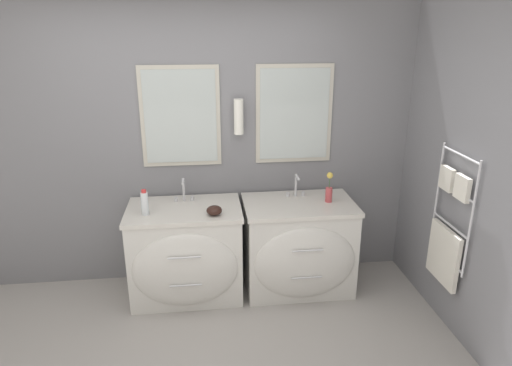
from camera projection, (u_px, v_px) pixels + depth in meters
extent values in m
cube|color=slate|center=(188.00, 142.00, 4.04)|extent=(5.64, 0.06, 2.60)
cube|color=#BCB7A8|center=(181.00, 117.00, 3.92)|extent=(0.68, 0.02, 0.87)
cube|color=#B2BCBA|center=(180.00, 117.00, 3.91)|extent=(0.61, 0.01, 0.80)
cube|color=#BCB7A8|center=(294.00, 114.00, 4.03)|extent=(0.68, 0.02, 0.87)
cube|color=#B2BCBA|center=(294.00, 114.00, 4.02)|extent=(0.61, 0.01, 0.80)
cylinder|color=white|center=(239.00, 117.00, 3.93)|extent=(0.08, 0.08, 0.30)
cube|color=silver|center=(238.00, 116.00, 3.97)|extent=(0.05, 0.02, 0.08)
cube|color=slate|center=(461.00, 164.00, 3.42)|extent=(0.06, 3.40, 2.60)
cylinder|color=silver|center=(471.00, 221.00, 3.20)|extent=(0.02, 0.02, 0.89)
cylinder|color=silver|center=(437.00, 197.00, 3.66)|extent=(0.02, 0.02, 0.89)
cylinder|color=silver|center=(461.00, 155.00, 3.29)|extent=(0.02, 0.49, 0.02)
cylinder|color=silver|center=(456.00, 191.00, 3.39)|extent=(0.02, 0.49, 0.02)
cylinder|color=silver|center=(450.00, 225.00, 3.48)|extent=(0.02, 0.49, 0.02)
cylinder|color=silver|center=(445.00, 257.00, 3.57)|extent=(0.02, 0.49, 0.02)
cube|color=silver|center=(444.00, 255.00, 3.56)|extent=(0.04, 0.41, 0.45)
cube|color=silver|center=(462.00, 188.00, 3.26)|extent=(0.04, 0.17, 0.18)
cube|color=silver|center=(447.00, 179.00, 3.46)|extent=(0.04, 0.17, 0.18)
cube|color=silver|center=(186.00, 253.00, 3.99)|extent=(0.94, 0.59, 0.78)
ellipsoid|color=silver|center=(185.00, 270.00, 3.71)|extent=(0.86, 0.13, 0.66)
cube|color=beige|center=(184.00, 210.00, 3.86)|extent=(0.97, 0.62, 0.04)
ellipsoid|color=white|center=(184.00, 214.00, 3.84)|extent=(0.39, 0.34, 0.09)
cylinder|color=silver|center=(184.00, 258.00, 3.59)|extent=(0.26, 0.01, 0.01)
cylinder|color=silver|center=(186.00, 285.00, 3.68)|extent=(0.26, 0.01, 0.01)
cube|color=silver|center=(298.00, 247.00, 4.11)|extent=(0.94, 0.59, 0.78)
ellipsoid|color=silver|center=(305.00, 263.00, 3.83)|extent=(0.86, 0.13, 0.66)
cube|color=beige|center=(299.00, 205.00, 3.97)|extent=(0.97, 0.62, 0.04)
ellipsoid|color=white|center=(300.00, 209.00, 3.95)|extent=(0.39, 0.34, 0.09)
cylinder|color=silver|center=(308.00, 251.00, 3.71)|extent=(0.26, 0.01, 0.01)
cylinder|color=silver|center=(307.00, 278.00, 3.79)|extent=(0.26, 0.01, 0.01)
cylinder|color=silver|center=(184.00, 190.00, 3.97)|extent=(0.02, 0.02, 0.21)
cylinder|color=silver|center=(183.00, 182.00, 3.89)|extent=(0.02, 0.12, 0.02)
cylinder|color=silver|center=(176.00, 199.00, 3.99)|extent=(0.03, 0.03, 0.04)
cylinder|color=silver|center=(192.00, 199.00, 4.01)|extent=(0.03, 0.03, 0.04)
cylinder|color=silver|center=(296.00, 185.00, 4.08)|extent=(0.02, 0.02, 0.21)
cylinder|color=silver|center=(297.00, 177.00, 4.00)|extent=(0.02, 0.12, 0.02)
cylinder|color=silver|center=(288.00, 195.00, 4.10)|extent=(0.03, 0.03, 0.04)
cylinder|color=silver|center=(303.00, 194.00, 4.12)|extent=(0.03, 0.03, 0.04)
cylinder|color=silver|center=(145.00, 204.00, 3.69)|extent=(0.06, 0.06, 0.19)
cylinder|color=red|center=(144.00, 191.00, 3.65)|extent=(0.04, 0.04, 0.02)
ellipsoid|color=black|center=(214.00, 210.00, 3.70)|extent=(0.13, 0.13, 0.08)
cylinder|color=#CC4C51|center=(329.00, 195.00, 3.97)|extent=(0.06, 0.06, 0.13)
cylinder|color=#477238|center=(330.00, 182.00, 3.93)|extent=(0.01, 0.01, 0.11)
sphere|color=#E5BF47|center=(330.00, 175.00, 3.91)|extent=(0.05, 0.05, 0.05)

